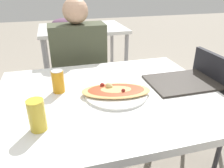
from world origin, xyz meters
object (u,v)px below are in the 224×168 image
(dining_table, at_px, (108,105))
(soda_can, at_px, (58,81))
(chair_far_seated, at_px, (79,76))
(chair_side_right, at_px, (220,108))
(drink_glass, at_px, (37,115))
(pizza_main, at_px, (116,92))
(person_seated, at_px, (79,60))

(dining_table, relative_size, soda_can, 9.57)
(chair_far_seated, distance_m, chair_side_right, 1.17)
(drink_glass, bearing_deg, pizza_main, 27.51)
(dining_table, bearing_deg, soda_can, 159.05)
(pizza_main, xyz_separation_m, soda_can, (-0.29, 0.12, 0.05))
(chair_side_right, relative_size, pizza_main, 2.22)
(person_seated, distance_m, drink_glass, 0.97)
(chair_far_seated, relative_size, person_seated, 0.75)
(pizza_main, height_order, drink_glass, drink_glass)
(dining_table, bearing_deg, chair_far_seated, 95.05)
(chair_far_seated, relative_size, pizza_main, 2.22)
(person_seated, xyz_separation_m, soda_can, (-0.19, -0.60, 0.10))
(person_seated, relative_size, drink_glass, 8.60)
(dining_table, relative_size, chair_far_seated, 1.35)
(dining_table, distance_m, chair_side_right, 0.80)
(soda_can, bearing_deg, dining_table, -20.95)
(chair_far_seated, xyz_separation_m, drink_glass, (-0.28, -1.03, 0.29))
(chair_side_right, height_order, person_seated, person_seated)
(dining_table, distance_m, pizza_main, 0.09)
(soda_can, xyz_separation_m, drink_glass, (-0.10, -0.32, 0.01))
(chair_far_seated, distance_m, pizza_main, 0.87)
(pizza_main, bearing_deg, person_seated, 98.66)
(chair_side_right, bearing_deg, soda_can, -94.74)
(pizza_main, relative_size, soda_can, 3.18)
(soda_can, bearing_deg, person_seated, 72.75)
(dining_table, relative_size, pizza_main, 3.01)
(chair_side_right, distance_m, drink_glass, 1.20)
(dining_table, relative_size, drink_glass, 8.77)
(chair_far_seated, bearing_deg, person_seated, 90.00)
(chair_side_right, height_order, drink_glass, chair_side_right)
(drink_glass, bearing_deg, person_seated, 72.85)
(chair_far_seated, bearing_deg, pizza_main, 97.50)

